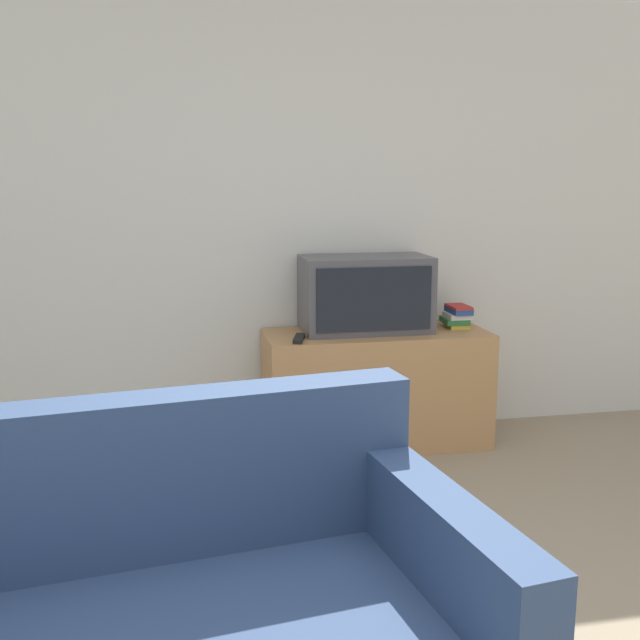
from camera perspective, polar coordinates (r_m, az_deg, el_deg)
name	(u,v)px	position (r m, az deg, el deg)	size (l,w,h in m)	color
wall_back	(246,221)	(4.40, -5.68, 7.50)	(9.00, 0.06, 2.60)	silver
tv_stand	(376,388)	(4.40, 4.28, -5.22)	(1.29, 0.51, 0.67)	tan
television	(365,294)	(4.32, 3.49, 2.00)	(0.73, 0.40, 0.43)	#4C4C51
book_stack	(457,316)	(4.51, 10.41, 0.30)	(0.16, 0.21, 0.13)	gold
remote_on_stand	(299,338)	(4.09, -1.61, -1.42)	(0.10, 0.20, 0.02)	black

